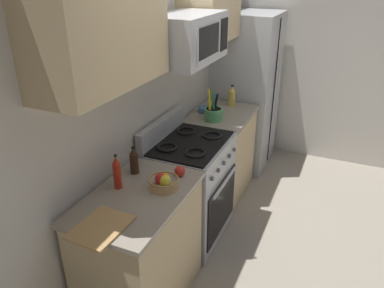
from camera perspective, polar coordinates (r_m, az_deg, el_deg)
name	(u,v)px	position (r m, az deg, el deg)	size (l,w,h in m)	color
ground_plane	(260,250)	(3.43, 10.37, -15.79)	(16.00, 16.00, 0.00)	gray
wall_back	(150,94)	(3.12, -6.50, 7.69)	(8.00, 0.10, 2.60)	beige
counter_left	(141,250)	(2.72, -7.86, -15.84)	(0.93, 0.59, 0.91)	tan
range_oven	(190,188)	(3.31, -0.29, -6.79)	(0.76, 0.63, 1.09)	#B2B5BA
counter_right	(220,153)	(3.97, 4.37, -1.42)	(0.80, 0.59, 0.91)	tan
refrigerator	(246,92)	(4.53, 8.30, 7.98)	(0.81, 0.70, 1.81)	#B2B5BA
wall_right	(312,55)	(4.81, 17.98, 12.88)	(0.10, 8.00, 2.60)	beige
microwave	(187,38)	(2.86, -0.84, 16.01)	(0.75, 0.44, 0.35)	#B2B5BA
upper_cabinets_left	(100,21)	(2.15, -13.92, 17.89)	(0.92, 0.34, 0.72)	tan
upper_cabinets_right	(211,0)	(3.61, 2.92, 21.25)	(0.79, 0.34, 0.72)	tan
utensil_crock	(214,113)	(3.59, 3.34, 4.73)	(0.18, 0.18, 0.31)	#59AD66
fruit_basket	(164,182)	(2.48, -4.40, -5.81)	(0.21, 0.21, 0.10)	#9E7A4C
apple_loose	(180,171)	(2.61, -1.90, -4.18)	(0.08, 0.08, 0.08)	red
cutting_board	(101,227)	(2.20, -13.85, -12.36)	(0.33, 0.26, 0.02)	tan
bottle_hot_sauce	(117,173)	(2.49, -11.45, -4.37)	(0.05, 0.05, 0.25)	red
bottle_oil	(232,96)	(3.99, 6.14, 7.31)	(0.07, 0.07, 0.22)	gold
bottle_soy	(134,161)	(2.66, -8.91, -2.61)	(0.06, 0.06, 0.21)	#382314
prep_bowl	(205,109)	(3.81, 1.96, 5.36)	(0.13, 0.13, 0.05)	teal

